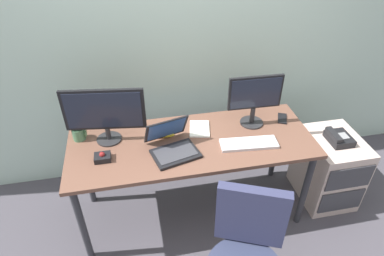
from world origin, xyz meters
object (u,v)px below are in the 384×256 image
Objects in this scene: desk_phone at (339,138)px; trackball_mouse at (103,157)px; monitor_main at (104,113)px; monitor_side at (255,97)px; keyboard at (249,143)px; paper_notepad at (200,129)px; coffee_mug at (79,134)px; laptop at (172,144)px; banana at (162,135)px; file_cabinet at (328,168)px; cell_phone at (282,118)px.

trackball_mouse reaches higher than desk_phone.
monitor_main reaches higher than monitor_side.
desk_phone is 0.48× the size of keyboard.
monitor_side is 0.48m from paper_notepad.
trackball_mouse is (-1.81, -0.02, 0.13)m from desk_phone.
coffee_mug is at bearing 121.91° from trackball_mouse.
laptop is at bearing 174.72° from keyboard.
desk_phone is 1.11m from paper_notepad.
paper_notepad is at bearing 179.93° from monitor_side.
monitor_side is at bearing 164.33° from desk_phone.
monitor_side is 0.74m from banana.
keyboard is (-0.79, -0.08, 0.46)m from file_cabinet.
trackball_mouse is at bearing -101.17° from monitor_main.
file_cabinet is at bearing -8.92° from paper_notepad.
paper_notepad is (0.89, -0.06, -0.04)m from coffee_mug.
desk_phone is 0.52× the size of laptop.
file_cabinet is at bearing 1.17° from trackball_mouse.
file_cabinet is 1.43m from laptop.
laptop is 1.86× the size of paper_notepad.
desk_phone is 0.36× the size of monitor_main.
monitor_main is 5.65× the size of coffee_mug.
monitor_main is (-1.77, 0.18, 0.69)m from file_cabinet.
file_cabinet is 0.98m from monitor_side.
coffee_mug reaches higher than keyboard.
keyboard is at bearing -113.61° from monitor_side.
laptop is (-0.66, -0.20, -0.19)m from monitor_side.
keyboard is 2.21× the size of banana.
trackball_mouse reaches higher than banana.
monitor_side reaches higher than file_cabinet.
banana is at bearing -172.54° from paper_notepad.
keyboard is at bearing -14.67° from coffee_mug.
trackball_mouse is at bearing -158.17° from banana.
banana is at bearing 160.39° from keyboard.
paper_notepad is (-1.09, 0.17, 0.45)m from file_cabinet.
keyboard is (0.98, -0.26, -0.23)m from monitor_main.
monitor_side is 1.18m from trackball_mouse.
desk_phone is at bearing -6.30° from monitor_main.
laptop is (-0.55, 0.05, 0.04)m from keyboard.
file_cabinet is 2.95× the size of paper_notepad.
monitor_main is at bearing 174.26° from file_cabinet.
laptop is 3.88× the size of coffee_mug.
trackball_mouse is 0.53× the size of paper_notepad.
monitor_main is 1.37m from cell_phone.
banana reaches higher than desk_phone.
coffee_mug is 0.89m from paper_notepad.
monitor_main is 3.96× the size of cell_phone.
monitor_main is at bearing 154.43° from laptop.
laptop reaches higher than trackball_mouse.
file_cabinet is 1.87m from trackball_mouse.
monitor_main reaches higher than file_cabinet.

